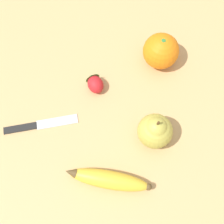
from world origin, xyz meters
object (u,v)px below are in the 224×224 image
Objects in this scene: banana at (108,180)px; paring_knife at (38,125)px; pear at (155,130)px; strawberry at (95,83)px; orange at (161,51)px.

paring_knife is at bearing -28.06° from banana.
pear reaches higher than paring_knife.
paring_knife is (-0.15, -0.05, -0.02)m from strawberry.
strawberry is at bearing -173.74° from orange.
pear is 0.19m from strawberry.
banana is at bearing 164.06° from strawberry.
orange is (0.21, 0.24, 0.02)m from banana.
pear reaches higher than orange.
orange reaches higher than banana.
banana is at bearing -153.82° from pear.
banana is 0.33m from orange.
orange is 0.34m from paring_knife.
strawberry is (-0.17, -0.02, -0.03)m from orange.
paring_knife is at bearing -167.58° from orange.
banana is 0.21m from paring_knife.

